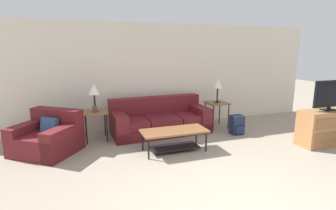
{
  "coord_description": "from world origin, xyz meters",
  "views": [
    {
      "loc": [
        -1.89,
        -2.26,
        1.96
      ],
      "look_at": [
        -0.11,
        2.88,
        0.8
      ],
      "focal_mm": 28.0,
      "sensor_mm": 36.0,
      "label": 1
    }
  ],
  "objects_px": {
    "couch": "(160,120)",
    "coffee_table": "(174,136)",
    "tv_console": "(326,127)",
    "television": "(331,94)",
    "side_table_right": "(217,105)",
    "table_lamp_left": "(94,90)",
    "backpack": "(237,125)",
    "side_table_left": "(95,114)",
    "armchair": "(48,138)",
    "table_lamp_right": "(218,84)"
  },
  "relations": [
    {
      "from": "couch",
      "to": "side_table_right",
      "type": "distance_m",
      "value": 1.52
    },
    {
      "from": "side_table_left",
      "to": "tv_console",
      "type": "distance_m",
      "value": 4.89
    },
    {
      "from": "couch",
      "to": "coffee_table",
      "type": "height_order",
      "value": "couch"
    },
    {
      "from": "side_table_left",
      "to": "table_lamp_left",
      "type": "xyz_separation_m",
      "value": [
        -0.0,
        0.0,
        0.53
      ]
    },
    {
      "from": "coffee_table",
      "to": "backpack",
      "type": "height_order",
      "value": "backpack"
    },
    {
      "from": "side_table_left",
      "to": "television",
      "type": "distance_m",
      "value": 4.91
    },
    {
      "from": "table_lamp_left",
      "to": "television",
      "type": "distance_m",
      "value": 4.88
    },
    {
      "from": "couch",
      "to": "backpack",
      "type": "distance_m",
      "value": 1.82
    },
    {
      "from": "table_lamp_left",
      "to": "table_lamp_right",
      "type": "distance_m",
      "value": 2.97
    },
    {
      "from": "table_lamp_right",
      "to": "television",
      "type": "relative_size",
      "value": 0.71
    },
    {
      "from": "tv_console",
      "to": "backpack",
      "type": "bearing_deg",
      "value": 139.07
    },
    {
      "from": "table_lamp_left",
      "to": "table_lamp_right",
      "type": "xyz_separation_m",
      "value": [
        2.97,
        0.0,
        0.0
      ]
    },
    {
      "from": "table_lamp_right",
      "to": "table_lamp_left",
      "type": "bearing_deg",
      "value": 180.0
    },
    {
      "from": "side_table_right",
      "to": "television",
      "type": "xyz_separation_m",
      "value": [
        1.56,
        -1.83,
        0.48
      ]
    },
    {
      "from": "side_table_left",
      "to": "side_table_right",
      "type": "relative_size",
      "value": 1.0
    },
    {
      "from": "table_lamp_left",
      "to": "television",
      "type": "height_order",
      "value": "television"
    },
    {
      "from": "coffee_table",
      "to": "television",
      "type": "relative_size",
      "value": 1.54
    },
    {
      "from": "backpack",
      "to": "table_lamp_right",
      "type": "bearing_deg",
      "value": 106.23
    },
    {
      "from": "side_table_right",
      "to": "tv_console",
      "type": "bearing_deg",
      "value": -49.61
    },
    {
      "from": "couch",
      "to": "side_table_right",
      "type": "xyz_separation_m",
      "value": [
        1.49,
        -0.08,
        0.29
      ]
    },
    {
      "from": "side_table_right",
      "to": "table_lamp_left",
      "type": "distance_m",
      "value": 3.02
    },
    {
      "from": "table_lamp_right",
      "to": "side_table_right",
      "type": "bearing_deg",
      "value": -116.57
    },
    {
      "from": "couch",
      "to": "coffee_table",
      "type": "bearing_deg",
      "value": -94.16
    },
    {
      "from": "couch",
      "to": "table_lamp_left",
      "type": "xyz_separation_m",
      "value": [
        -1.48,
        -0.08,
        0.82
      ]
    },
    {
      "from": "coffee_table",
      "to": "table_lamp_right",
      "type": "relative_size",
      "value": 2.17
    },
    {
      "from": "side_table_right",
      "to": "backpack",
      "type": "height_order",
      "value": "side_table_right"
    },
    {
      "from": "side_table_right",
      "to": "table_lamp_right",
      "type": "bearing_deg",
      "value": 63.43
    },
    {
      "from": "side_table_right",
      "to": "table_lamp_left",
      "type": "xyz_separation_m",
      "value": [
        -2.97,
        0.0,
        0.53
      ]
    },
    {
      "from": "couch",
      "to": "side_table_left",
      "type": "height_order",
      "value": "couch"
    },
    {
      "from": "side_table_left",
      "to": "table_lamp_right",
      "type": "distance_m",
      "value": 3.02
    },
    {
      "from": "armchair",
      "to": "coffee_table",
      "type": "distance_m",
      "value": 2.44
    },
    {
      "from": "tv_console",
      "to": "television",
      "type": "distance_m",
      "value": 0.69
    },
    {
      "from": "coffee_table",
      "to": "backpack",
      "type": "bearing_deg",
      "value": 16.17
    },
    {
      "from": "armchair",
      "to": "side_table_left",
      "type": "bearing_deg",
      "value": 23.58
    },
    {
      "from": "coffee_table",
      "to": "table_lamp_left",
      "type": "bearing_deg",
      "value": 140.37
    },
    {
      "from": "table_lamp_right",
      "to": "television",
      "type": "height_order",
      "value": "television"
    },
    {
      "from": "side_table_right",
      "to": "table_lamp_right",
      "type": "relative_size",
      "value": 1.11
    },
    {
      "from": "table_lamp_right",
      "to": "television",
      "type": "xyz_separation_m",
      "value": [
        1.56,
        -1.83,
        -0.05
      ]
    },
    {
      "from": "coffee_table",
      "to": "armchair",
      "type": "bearing_deg",
      "value": 162.17
    },
    {
      "from": "table_lamp_right",
      "to": "backpack",
      "type": "bearing_deg",
      "value": -73.77
    },
    {
      "from": "couch",
      "to": "side_table_right",
      "type": "relative_size",
      "value": 3.57
    },
    {
      "from": "coffee_table",
      "to": "side_table_right",
      "type": "relative_size",
      "value": 1.96
    },
    {
      "from": "side_table_left",
      "to": "backpack",
      "type": "relative_size",
      "value": 1.45
    },
    {
      "from": "coffee_table",
      "to": "side_table_left",
      "type": "relative_size",
      "value": 1.96
    },
    {
      "from": "couch",
      "to": "backpack",
      "type": "xyz_separation_m",
      "value": [
        1.68,
        -0.72,
        -0.07
      ]
    },
    {
      "from": "couch",
      "to": "armchair",
      "type": "relative_size",
      "value": 1.63
    },
    {
      "from": "couch",
      "to": "tv_console",
      "type": "bearing_deg",
      "value": -32.06
    },
    {
      "from": "armchair",
      "to": "table_lamp_right",
      "type": "relative_size",
      "value": 2.43
    },
    {
      "from": "side_table_right",
      "to": "table_lamp_left",
      "type": "bearing_deg",
      "value": 180.0
    },
    {
      "from": "table_lamp_left",
      "to": "television",
      "type": "xyz_separation_m",
      "value": [
        4.53,
        -1.83,
        -0.05
      ]
    }
  ]
}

